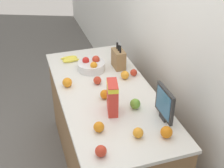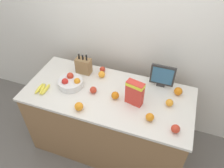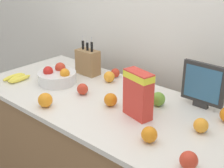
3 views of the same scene
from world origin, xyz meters
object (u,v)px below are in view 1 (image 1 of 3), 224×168
object	(u,v)px
fruit_bowl	(92,65)
orange_front_left	(67,82)
orange_near_bowl	(125,75)
orange_by_cereal	(99,127)
apple_rear	(134,72)
orange_back_center	(138,133)
orange_front_center	(105,94)
cereal_box	(112,96)
apple_leftmost	(97,80)
small_monitor	(165,104)
orange_mid_left	(166,132)
apple_near_bananas	(101,151)
knife_block	(119,59)
apple_front	(135,104)
banana_bunch	(70,59)

from	to	relation	value
fruit_bowl	orange_front_left	bearing A→B (deg)	-50.22
orange_near_bowl	orange_by_cereal	size ratio (longest dim) A/B	0.98
apple_rear	orange_by_cereal	world-z (taller)	orange_by_cereal
orange_back_center	orange_front_center	size ratio (longest dim) A/B	0.95
cereal_box	apple_leftmost	distance (m)	0.45
fruit_bowl	orange_by_cereal	xyz separation A→B (m)	(0.90, -0.18, -0.01)
small_monitor	cereal_box	world-z (taller)	small_monitor
fruit_bowl	orange_mid_left	world-z (taller)	fruit_bowl
cereal_box	apple_near_bananas	world-z (taller)	cereal_box
apple_leftmost	knife_block	bearing A→B (deg)	130.20
orange_by_cereal	orange_front_center	bearing A→B (deg)	157.62
fruit_bowl	apple_rear	bearing A→B (deg)	56.42
apple_near_bananas	orange_near_bowl	size ratio (longest dim) A/B	1.01
orange_by_cereal	orange_mid_left	bearing A→B (deg)	65.01
apple_leftmost	apple_front	bearing A→B (deg)	22.65
orange_front_left	orange_back_center	size ratio (longest dim) A/B	1.14
orange_by_cereal	banana_bunch	bearing A→B (deg)	179.16
orange_front_center	orange_by_cereal	size ratio (longest dim) A/B	1.00
banana_bunch	orange_mid_left	bearing A→B (deg)	17.04
knife_block	orange_back_center	xyz separation A→B (m)	(1.01, -0.20, -0.06)
orange_front_center	orange_mid_left	size ratio (longest dim) A/B	0.92
fruit_bowl	small_monitor	bearing A→B (deg)	19.32
apple_near_bananas	orange_near_bowl	world-z (taller)	same
cereal_box	apple_rear	distance (m)	0.61
apple_leftmost	orange_front_center	world-z (taller)	orange_front_center
cereal_box	orange_back_center	distance (m)	0.36
fruit_bowl	apple_near_bananas	xyz separation A→B (m)	(1.14, -0.23, -0.01)
orange_front_center	orange_mid_left	world-z (taller)	orange_mid_left
apple_rear	orange_by_cereal	size ratio (longest dim) A/B	0.83
banana_bunch	apple_near_bananas	distance (m)	1.39
apple_front	orange_back_center	xyz separation A→B (m)	(0.33, -0.11, -0.00)
apple_leftmost	orange_by_cereal	bearing A→B (deg)	-14.46
apple_rear	orange_near_bowl	bearing A→B (deg)	-73.59
apple_rear	apple_leftmost	distance (m)	0.36
orange_front_left	orange_mid_left	size ratio (longest dim) A/B	1.00
fruit_bowl	orange_near_bowl	distance (m)	0.36
orange_front_center	orange_by_cereal	world-z (taller)	same
banana_bunch	apple_front	distance (m)	1.02
apple_front	orange_back_center	bearing A→B (deg)	-17.92
apple_front	orange_near_bowl	xyz separation A→B (m)	(-0.46, 0.08, -0.00)
banana_bunch	orange_front_center	size ratio (longest dim) A/B	2.33
apple_near_bananas	orange_back_center	bearing A→B (deg)	107.88
apple_leftmost	orange_front_center	size ratio (longest dim) A/B	0.91
fruit_bowl	orange_front_left	world-z (taller)	fruit_bowl
apple_rear	orange_mid_left	bearing A→B (deg)	-6.06
apple_front	apple_leftmost	size ratio (longest dim) A/B	1.16
orange_near_bowl	orange_back_center	xyz separation A→B (m)	(0.78, -0.18, -0.00)
small_monitor	orange_by_cereal	distance (m)	0.51
small_monitor	apple_rear	xyz separation A→B (m)	(-0.68, 0.02, -0.11)
cereal_box	orange_front_center	world-z (taller)	cereal_box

